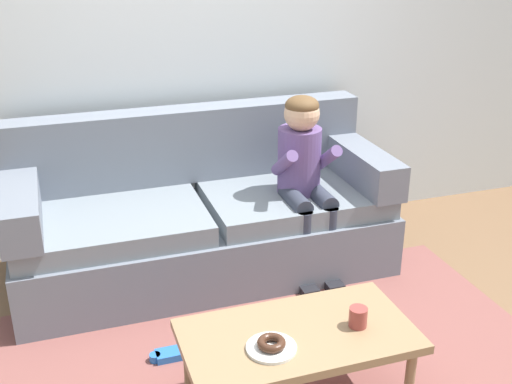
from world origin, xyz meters
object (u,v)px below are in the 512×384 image
Objects in this scene: couch at (202,218)px; coffee_table at (298,340)px; toy_controller at (172,355)px; donut at (271,343)px; mug at (358,317)px; person_child at (304,169)px.

couch reaches higher than coffee_table.
donut is at bearing -68.55° from toy_controller.
mug is at bearing -8.48° from coffee_table.
couch is 1.44m from mug.
toy_controller is (-0.38, -0.85, -0.32)m from couch.
toy_controller is (-0.73, 0.54, -0.42)m from mug.
couch is at bearing 160.08° from person_child.
mug is (0.35, -1.40, 0.10)m from couch.
couch is 1.44m from donut.
coffee_table reaches higher than toy_controller.
donut reaches higher than toy_controller.
donut is at bearing -117.73° from person_child.
person_child is 12.24× the size of mug.
person_child is at bearing 66.71° from coffee_table.
toy_controller is at bearing 143.17° from mug.
couch is at bearing 58.97° from toy_controller.
toy_controller is at bearing -114.00° from couch.
person_child is 9.18× the size of donut.
toy_controller is (-0.31, 0.58, -0.41)m from donut.
person_child reaches higher than toy_controller.
couch reaches higher than toy_controller.
person_child is (0.49, 1.15, 0.31)m from coffee_table.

